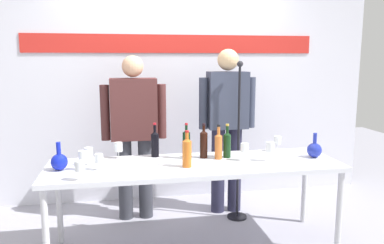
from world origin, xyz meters
The scene contains 21 objects.
back_wall centered at (0.00, 1.31, 1.50)m, with size 4.61×0.11×3.00m.
display_table centered at (0.00, 0.00, 0.69)m, with size 2.44×0.72×0.75m.
decanter_blue_left centered at (-1.09, 0.00, 0.82)m, with size 0.13×0.13×0.23m.
decanter_blue_right centered at (1.07, 0.00, 0.82)m, with size 0.13×0.13×0.22m.
presenter_left centered at (-0.48, 0.73, 0.94)m, with size 0.64×0.22×1.64m.
presenter_right centered at (0.48, 0.73, 0.98)m, with size 0.59×0.22×1.71m.
wine_bottle_0 centered at (-0.31, 0.28, 0.87)m, with size 0.07×0.07×0.30m.
wine_bottle_1 centered at (-0.05, 0.17, 0.88)m, with size 0.07×0.07×0.31m.
wine_bottle_2 centered at (-0.09, -0.09, 0.87)m, with size 0.07×0.07×0.30m.
wine_bottle_3 centered at (0.23, 0.10, 0.87)m, with size 0.07×0.07×0.30m.
wine_bottle_4 centered at (0.31, 0.14, 0.87)m, with size 0.07×0.07×0.30m.
wine_bottle_5 centered at (0.11, 0.17, 0.88)m, with size 0.07×0.07×0.31m.
wine_glass_left_0 centered at (-0.87, 0.10, 0.85)m, with size 0.07×0.07×0.15m.
wine_glass_left_1 centered at (-0.78, -0.06, 0.84)m, with size 0.07×0.07×0.13m.
wine_glass_left_2 centered at (-0.90, -0.03, 0.86)m, with size 0.07×0.07×0.15m.
wine_glass_left_3 centered at (-0.90, -0.30, 0.85)m, with size 0.07×0.07×0.14m.
wine_glass_left_4 centered at (-0.63, 0.28, 0.85)m, with size 0.07×0.07×0.14m.
wine_glass_right_0 centered at (0.43, 0.01, 0.86)m, with size 0.07×0.07×0.15m.
wine_glass_right_1 centered at (0.64, -0.05, 0.86)m, with size 0.07×0.07×0.17m.
wine_glass_right_2 centered at (0.84, 0.27, 0.85)m, with size 0.07×0.07×0.15m.
microphone_stand centered at (0.54, 0.52, 0.54)m, with size 0.20×0.20×1.59m.
Camera 1 is at (-0.59, -3.05, 1.62)m, focal length 35.94 mm.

